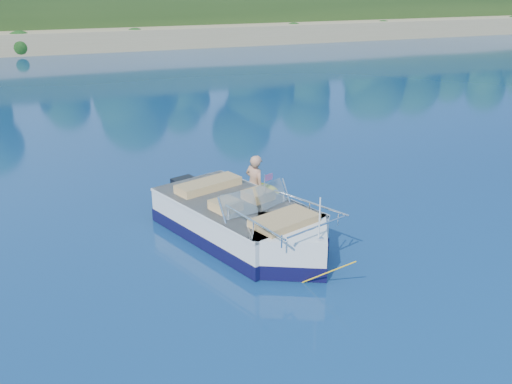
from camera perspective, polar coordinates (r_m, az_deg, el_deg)
ground at (r=12.76m, az=11.68°, el=-4.58°), size 160.00×160.00×0.00m
shoreline at (r=73.79m, az=-16.66°, el=16.72°), size 170.00×59.00×6.00m
motorboat at (r=12.25m, az=-0.99°, el=-3.37°), size 3.12×5.39×1.87m
tow_tube at (r=14.66m, az=-0.08°, el=-0.31°), size 1.63×1.63×0.34m
boy at (r=14.63m, az=-0.28°, el=-0.72°), size 0.72×0.97×1.74m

